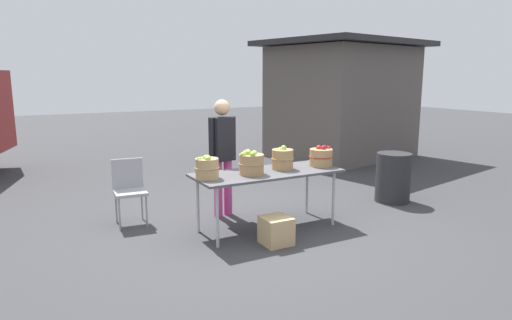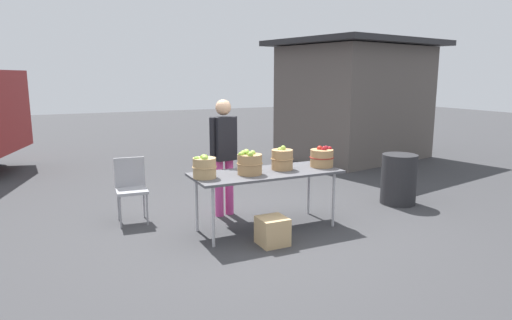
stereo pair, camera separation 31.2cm
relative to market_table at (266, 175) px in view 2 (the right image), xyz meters
The scene contains 11 objects.
ground_plane 0.71m from the market_table, ahead, with size 40.00×40.00×0.00m, color #38383A.
market_table is the anchor object (origin of this frame).
apple_basket_green_0 0.84m from the market_table, behind, with size 0.29×0.29×0.29m.
apple_basket_green_1 0.31m from the market_table, behind, with size 0.32×0.32×0.30m.
apple_basket_green_2 0.31m from the market_table, ahead, with size 0.30×0.30×0.31m.
apple_basket_red_0 0.83m from the market_table, ahead, with size 0.32×0.32×0.28m.
vendor_adult 0.85m from the market_table, 109.40° to the left, with size 0.43×0.26×1.63m.
food_kiosk 5.69m from the market_table, 41.32° to the left, with size 4.00×3.53×2.74m.
folding_chair 1.84m from the market_table, 144.93° to the left, with size 0.43×0.43×0.86m.
trash_barrel 2.39m from the market_table, ahead, with size 0.53×0.53×0.77m, color #262628.
produce_crate 0.78m from the market_table, 109.24° to the right, with size 0.33×0.33×0.33m, color tan.
Camera 2 is at (-2.52, -4.95, 1.95)m, focal length 31.52 mm.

